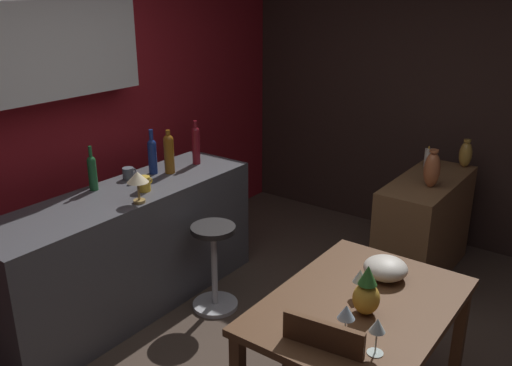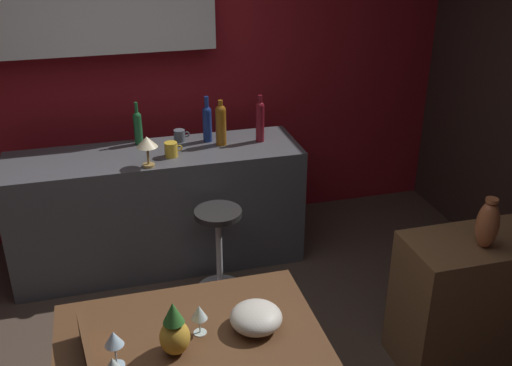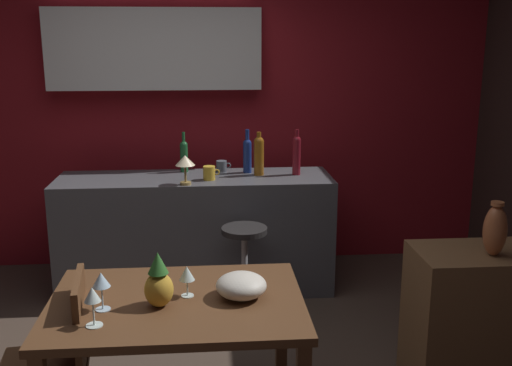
{
  "view_description": "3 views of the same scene",
  "coord_description": "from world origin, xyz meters",
  "px_view_note": "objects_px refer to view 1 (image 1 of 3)",
  "views": [
    {
      "loc": [
        -2.3,
        -1.4,
        2.26
      ],
      "look_at": [
        0.52,
        0.68,
        0.98
      ],
      "focal_mm": 38.36,
      "sensor_mm": 36.0,
      "label": 1
    },
    {
      "loc": [
        -0.31,
        -2.49,
        2.51
      ],
      "look_at": [
        0.56,
        0.74,
        0.92
      ],
      "focal_mm": 41.57,
      "sensor_mm": 36.0,
      "label": 2
    },
    {
      "loc": [
        0.11,
        -3.0,
        1.93
      ],
      "look_at": [
        0.41,
        0.61,
        1.05
      ],
      "focal_mm": 41.68,
      "sensor_mm": 36.0,
      "label": 3
    }
  ],
  "objects_px": {
    "wine_bottle_cobalt": "(152,154)",
    "wine_glass_right": "(377,327)",
    "pineapple_centerpiece": "(367,293)",
    "wine_bottle_green": "(92,171)",
    "wine_glass_left": "(360,277)",
    "wine_bottle_amber": "(169,152)",
    "pillar_candle_tall": "(428,158)",
    "wine_glass_center": "(346,313)",
    "cup_slate": "(128,173)",
    "bar_stool": "(214,265)",
    "counter_lamp": "(138,179)",
    "sideboard_cabinet": "(424,227)",
    "fruit_bowl": "(386,268)",
    "vase_brass": "(466,154)",
    "vase_copper": "(432,169)",
    "dining_table": "(360,318)",
    "wine_bottle_ruby": "(196,143)",
    "cup_mustard": "(144,184)"
  },
  "relations": [
    {
      "from": "wine_bottle_cobalt",
      "to": "wine_glass_right",
      "type": "bearing_deg",
      "value": -109.99
    },
    {
      "from": "pineapple_centerpiece",
      "to": "wine_bottle_green",
      "type": "relative_size",
      "value": 0.82
    },
    {
      "from": "wine_glass_left",
      "to": "wine_bottle_amber",
      "type": "xyz_separation_m",
      "value": [
        0.5,
        1.85,
        0.21
      ]
    },
    {
      "from": "wine_glass_right",
      "to": "pillar_candle_tall",
      "type": "relative_size",
      "value": 0.96
    },
    {
      "from": "wine_glass_center",
      "to": "wine_bottle_cobalt",
      "type": "distance_m",
      "value": 2.21
    },
    {
      "from": "wine_glass_left",
      "to": "cup_slate",
      "type": "distance_m",
      "value": 2.01
    },
    {
      "from": "bar_stool",
      "to": "counter_lamp",
      "type": "relative_size",
      "value": 3.02
    },
    {
      "from": "sideboard_cabinet",
      "to": "wine_bottle_amber",
      "type": "relative_size",
      "value": 3.26
    },
    {
      "from": "fruit_bowl",
      "to": "vase_brass",
      "type": "xyz_separation_m",
      "value": [
        1.99,
        0.17,
        0.13
      ]
    },
    {
      "from": "wine_glass_right",
      "to": "vase_brass",
      "type": "height_order",
      "value": "vase_brass"
    },
    {
      "from": "counter_lamp",
      "to": "vase_brass",
      "type": "height_order",
      "value": "counter_lamp"
    },
    {
      "from": "pillar_candle_tall",
      "to": "vase_brass",
      "type": "xyz_separation_m",
      "value": [
        0.19,
        -0.25,
        0.03
      ]
    },
    {
      "from": "vase_copper",
      "to": "vase_brass",
      "type": "bearing_deg",
      "value": -5.21
    },
    {
      "from": "wine_glass_left",
      "to": "vase_brass",
      "type": "bearing_deg",
      "value": 3.64
    },
    {
      "from": "wine_bottle_amber",
      "to": "vase_brass",
      "type": "bearing_deg",
      "value": -44.46
    },
    {
      "from": "fruit_bowl",
      "to": "wine_bottle_green",
      "type": "xyz_separation_m",
      "value": [
        -0.33,
        2.05,
        0.24
      ]
    },
    {
      "from": "wine_bottle_green",
      "to": "cup_slate",
      "type": "xyz_separation_m",
      "value": [
        0.3,
        -0.02,
        -0.09
      ]
    },
    {
      "from": "cup_slate",
      "to": "vase_brass",
      "type": "bearing_deg",
      "value": -42.45
    },
    {
      "from": "wine_glass_center",
      "to": "counter_lamp",
      "type": "distance_m",
      "value": 1.74
    },
    {
      "from": "pineapple_centerpiece",
      "to": "wine_bottle_cobalt",
      "type": "height_order",
      "value": "wine_bottle_cobalt"
    },
    {
      "from": "bar_stool",
      "to": "pineapple_centerpiece",
      "type": "distance_m",
      "value": 1.56
    },
    {
      "from": "dining_table",
      "to": "sideboard_cabinet",
      "type": "distance_m",
      "value": 1.85
    },
    {
      "from": "wine_glass_center",
      "to": "wine_bottle_green",
      "type": "xyz_separation_m",
      "value": [
        0.3,
        2.13,
        0.16
      ]
    },
    {
      "from": "pineapple_centerpiece",
      "to": "fruit_bowl",
      "type": "height_order",
      "value": "pineapple_centerpiece"
    },
    {
      "from": "dining_table",
      "to": "vase_copper",
      "type": "relative_size",
      "value": 4.07
    },
    {
      "from": "fruit_bowl",
      "to": "vase_copper",
      "type": "relative_size",
      "value": 0.82
    },
    {
      "from": "wine_glass_left",
      "to": "wine_bottle_cobalt",
      "type": "height_order",
      "value": "wine_bottle_cobalt"
    },
    {
      "from": "wine_glass_right",
      "to": "vase_brass",
      "type": "bearing_deg",
      "value": 8.93
    },
    {
      "from": "pineapple_centerpiece",
      "to": "wine_bottle_cobalt",
      "type": "bearing_deg",
      "value": 75.1
    },
    {
      "from": "dining_table",
      "to": "cup_slate",
      "type": "height_order",
      "value": "cup_slate"
    },
    {
      "from": "wine_glass_center",
      "to": "wine_bottle_cobalt",
      "type": "relative_size",
      "value": 0.52
    },
    {
      "from": "dining_table",
      "to": "wine_bottle_ruby",
      "type": "bearing_deg",
      "value": 65.8
    },
    {
      "from": "sideboard_cabinet",
      "to": "wine_bottle_amber",
      "type": "xyz_separation_m",
      "value": [
        -1.26,
        1.58,
        0.66
      ]
    },
    {
      "from": "wine_bottle_amber",
      "to": "pillar_candle_tall",
      "type": "relative_size",
      "value": 1.84
    },
    {
      "from": "pineapple_centerpiece",
      "to": "wine_bottle_amber",
      "type": "bearing_deg",
      "value": 72.17
    },
    {
      "from": "wine_glass_center",
      "to": "fruit_bowl",
      "type": "distance_m",
      "value": 0.64
    },
    {
      "from": "wine_glass_right",
      "to": "wine_bottle_cobalt",
      "type": "xyz_separation_m",
      "value": [
        0.81,
        2.21,
        0.18
      ]
    },
    {
      "from": "dining_table",
      "to": "cup_mustard",
      "type": "bearing_deg",
      "value": 84.54
    },
    {
      "from": "cup_slate",
      "to": "pillar_candle_tall",
      "type": "xyz_separation_m",
      "value": [
        1.84,
        -1.6,
        -0.04
      ]
    },
    {
      "from": "sideboard_cabinet",
      "to": "wine_glass_left",
      "type": "relative_size",
      "value": 7.29
    },
    {
      "from": "wine_bottle_ruby",
      "to": "wine_bottle_cobalt",
      "type": "relative_size",
      "value": 1.03
    },
    {
      "from": "fruit_bowl",
      "to": "vase_brass",
      "type": "relative_size",
      "value": 1.02
    },
    {
      "from": "bar_stool",
      "to": "wine_glass_center",
      "type": "bearing_deg",
      "value": -117.27
    },
    {
      "from": "pineapple_centerpiece",
      "to": "wine_bottle_green",
      "type": "distance_m",
      "value": 2.12
    },
    {
      "from": "vase_brass",
      "to": "vase_copper",
      "type": "xyz_separation_m",
      "value": [
        -0.65,
        0.06,
        0.03
      ]
    },
    {
      "from": "dining_table",
      "to": "vase_brass",
      "type": "distance_m",
      "value": 2.32
    },
    {
      "from": "sideboard_cabinet",
      "to": "pineapple_centerpiece",
      "type": "distance_m",
      "value": 1.97
    },
    {
      "from": "sideboard_cabinet",
      "to": "wine_glass_center",
      "type": "distance_m",
      "value": 2.22
    },
    {
      "from": "dining_table",
      "to": "wine_bottle_green",
      "type": "relative_size",
      "value": 3.74
    },
    {
      "from": "wine_glass_left",
      "to": "vase_copper",
      "type": "bearing_deg",
      "value": 7.2
    }
  ]
}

